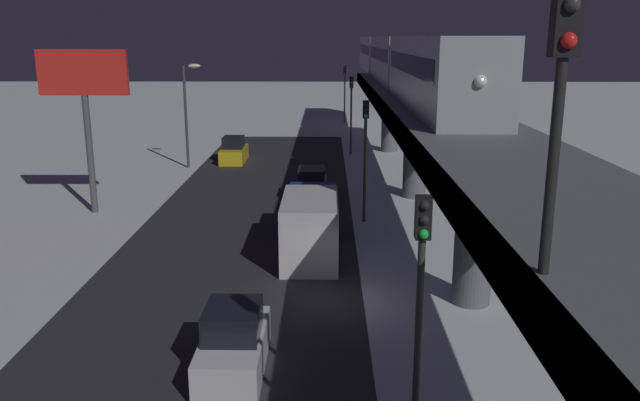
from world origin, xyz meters
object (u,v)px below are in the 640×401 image
at_px(box_truck, 311,223).
at_px(traffic_light_near, 420,297).
at_px(subway_train, 397,58).
at_px(sedan_silver, 311,187).
at_px(sedan_white, 234,344).
at_px(traffic_light_distant, 345,86).
at_px(sedan_yellow, 234,151).
at_px(rail_signal, 561,85).
at_px(traffic_light_far, 351,104).
at_px(traffic_light_mid, 365,143).
at_px(commercial_billboard, 84,89).

height_order(box_truck, traffic_light_near, traffic_light_near).
relative_size(subway_train, sedan_silver, 12.32).
bearing_deg(sedan_silver, sedan_white, -95.11).
xyz_separation_m(subway_train, traffic_light_distant, (3.35, -22.69, -3.75)).
distance_m(sedan_white, sedan_yellow, 32.74).
bearing_deg(traffic_light_near, traffic_light_distant, -90.00).
xyz_separation_m(rail_signal, sedan_white, (5.91, -8.25, -8.10)).
bearing_deg(sedan_white, traffic_light_near, -43.83).
bearing_deg(rail_signal, sedan_silver, -81.77).
bearing_deg(sedan_silver, traffic_light_far, 79.46).
relative_size(box_truck, traffic_light_near, 1.16).
distance_m(sedan_white, traffic_light_mid, 16.65).
height_order(subway_train, traffic_light_far, subway_train).
bearing_deg(sedan_silver, traffic_light_mid, -57.41).
xyz_separation_m(rail_signal, traffic_light_near, (1.21, -3.74, -4.70)).
distance_m(subway_train, sedan_silver, 16.11).
bearing_deg(subway_train, sedan_yellow, 3.31).
relative_size(traffic_light_near, commercial_billboard, 0.72).
bearing_deg(sedan_yellow, subway_train, -176.69).
distance_m(sedan_silver, sedan_yellow, 13.84).
bearing_deg(commercial_billboard, box_truck, 151.49).
height_order(sedan_white, traffic_light_distant, traffic_light_distant).
relative_size(traffic_light_far, traffic_light_distant, 1.00).
height_order(rail_signal, sedan_white, rail_signal).
relative_size(rail_signal, commercial_billboard, 0.45).
xyz_separation_m(traffic_light_near, traffic_light_distant, (0.00, -60.35, 0.00)).
xyz_separation_m(traffic_light_far, commercial_billboard, (14.98, 18.40, 2.63)).
distance_m(sedan_yellow, commercial_billboard, 17.22).
relative_size(sedan_yellow, traffic_light_mid, 0.64).
distance_m(subway_train, traffic_light_distant, 23.24).
distance_m(subway_train, rail_signal, 41.47).
bearing_deg(traffic_light_mid, traffic_light_far, -90.00).
distance_m(sedan_silver, traffic_light_distant, 35.98).
height_order(sedan_silver, box_truck, box_truck).
height_order(traffic_light_near, traffic_light_mid, same).
distance_m(traffic_light_mid, commercial_billboard, 15.31).
relative_size(sedan_silver, commercial_billboard, 0.51).
distance_m(sedan_silver, commercial_billboard, 13.79).
height_order(traffic_light_near, traffic_light_distant, same).
relative_size(sedan_silver, traffic_light_mid, 0.70).
bearing_deg(traffic_light_distant, subway_train, 98.41).
bearing_deg(sedan_yellow, sedan_silver, 117.54).
bearing_deg(commercial_billboard, sedan_yellow, -110.62).
bearing_deg(traffic_light_distant, sedan_white, 85.19).
height_order(rail_signal, sedan_silver, rail_signal).
bearing_deg(sedan_yellow, traffic_light_far, -160.43).
bearing_deg(commercial_billboard, traffic_light_near, 124.45).
bearing_deg(traffic_light_mid, sedan_yellow, -61.05).
xyz_separation_m(sedan_yellow, box_truck, (-6.60, 21.76, 0.55)).
xyz_separation_m(box_truck, traffic_light_far, (-2.70, -25.07, 2.85)).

